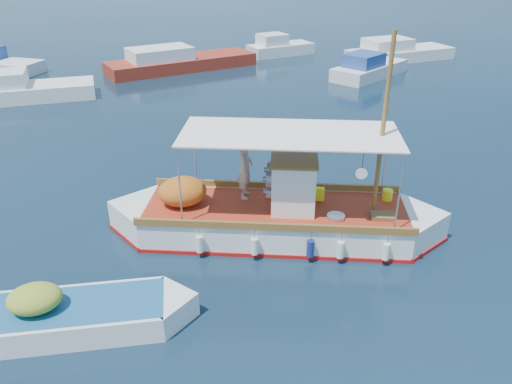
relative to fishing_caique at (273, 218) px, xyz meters
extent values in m
plane|color=black|center=(-0.14, -0.46, -0.54)|extent=(160.00, 160.00, 0.00)
cube|color=white|center=(0.06, -0.02, -0.19)|extent=(7.92, 4.45, 1.10)
cube|color=white|center=(-3.56, 0.99, -0.19)|extent=(2.42, 2.42, 1.10)
cube|color=white|center=(3.68, -1.04, -0.19)|extent=(2.42, 2.42, 1.10)
cube|color=#A2130F|center=(0.06, -0.02, -0.52)|extent=(8.04, 4.56, 0.18)
cube|color=#9D2E18|center=(0.06, -0.02, 0.34)|extent=(7.87, 4.26, 0.06)
cube|color=brown|center=(0.40, 1.19, 0.46)|extent=(7.37, 2.16, 0.20)
cube|color=brown|center=(-0.28, -1.24, 0.46)|extent=(7.37, 2.16, 0.20)
cube|color=white|center=(0.54, -0.16, 1.11)|extent=(1.51, 1.58, 1.51)
cube|color=brown|center=(0.54, -0.16, 1.89)|extent=(1.64, 1.71, 0.06)
cylinder|color=slate|center=(-0.17, -0.29, 1.41)|extent=(0.35, 0.54, 0.50)
cylinder|color=slate|center=(0.00, 0.33, 1.41)|extent=(0.35, 0.54, 0.50)
cylinder|color=slate|center=(-0.09, 0.02, 0.86)|extent=(0.35, 0.54, 0.50)
cylinder|color=brown|center=(2.76, -0.78, 2.87)|extent=(0.15, 0.15, 5.02)
cylinder|color=brown|center=(1.99, -0.57, 2.47)|extent=(1.76, 0.57, 0.08)
cylinder|color=silver|center=(-2.06, 1.72, 1.49)|extent=(0.05, 0.05, 2.26)
cylinder|color=silver|center=(-2.66, -0.41, 1.49)|extent=(0.05, 0.05, 2.26)
cylinder|color=silver|center=(3.45, 0.17, 1.49)|extent=(0.05, 0.05, 2.26)
cylinder|color=silver|center=(2.85, -1.96, 1.49)|extent=(0.05, 0.05, 2.26)
cube|color=silver|center=(0.40, -0.12, 2.64)|extent=(6.35, 3.92, 0.04)
ellipsoid|color=#B85C1B|center=(-2.55, 0.71, 0.78)|extent=(1.68, 1.53, 0.84)
cube|color=yellow|center=(1.46, 0.15, 0.56)|extent=(0.29, 0.24, 0.40)
cylinder|color=yellow|center=(3.44, -0.24, 0.53)|extent=(0.37, 0.37, 0.34)
cube|color=brown|center=(2.85, -1.23, 0.42)|extent=(0.75, 0.61, 0.12)
cylinder|color=#B2B2B2|center=(1.55, -1.02, 0.42)|extent=(0.62, 0.62, 0.12)
cylinder|color=white|center=(1.90, -1.64, 1.99)|extent=(0.30, 0.11, 0.30)
cylinder|color=white|center=(-2.25, -0.83, -0.09)|extent=(0.25, 0.25, 0.48)
cylinder|color=navy|center=(0.64, -1.65, -0.09)|extent=(0.25, 0.25, 0.48)
cylinder|color=white|center=(2.58, -2.19, -0.09)|extent=(0.25, 0.25, 0.48)
imported|color=#BEB09E|center=(-0.68, 0.82, 1.32)|extent=(0.65, 0.80, 1.89)
cube|color=white|center=(-5.32, -3.04, -0.32)|extent=(4.13, 1.77, 0.79)
cube|color=white|center=(-3.30, -3.13, -0.32)|extent=(1.58, 1.58, 0.79)
cube|color=#1C5383|center=(-5.32, -3.04, 0.06)|extent=(4.12, 1.60, 0.04)
ellipsoid|color=#98A72F|center=(-6.03, -3.01, 0.36)|extent=(1.21, 1.01, 0.58)
cube|color=silver|center=(-10.24, 16.42, -0.24)|extent=(7.84, 3.17, 1.00)
cube|color=maroon|center=(-1.14, 21.99, -0.24)|extent=(10.42, 5.93, 1.00)
cube|color=silver|center=(-2.57, 21.49, 0.66)|extent=(4.58, 3.56, 0.80)
cube|color=silver|center=(10.51, 17.53, -0.24)|extent=(6.02, 5.18, 1.00)
cube|color=#2A488C|center=(9.80, 17.03, 0.66)|extent=(2.98, 2.88, 0.80)
cube|color=silver|center=(14.72, 21.87, -0.24)|extent=(8.29, 4.10, 1.00)
cube|color=silver|center=(13.55, 21.63, 0.66)|extent=(3.54, 2.79, 0.80)
cube|color=silver|center=(6.59, 25.37, -0.24)|extent=(5.34, 3.36, 1.00)
cube|color=silver|center=(5.87, 25.15, 0.66)|extent=(2.40, 2.21, 0.80)
camera|label=1|loc=(-3.04, -12.39, 7.30)|focal=35.00mm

